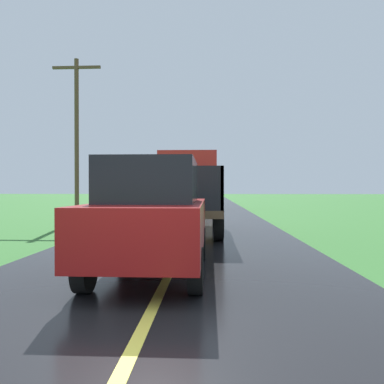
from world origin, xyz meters
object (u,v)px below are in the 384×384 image
(utility_pole_roadside, at_px, (77,133))
(following_car, at_px, (153,215))
(banana_truck_near, at_px, (186,190))
(banana_truck_far, at_px, (203,189))

(utility_pole_roadside, distance_m, following_car, 12.33)
(banana_truck_near, xyz_separation_m, banana_truck_far, (0.30, 15.10, -0.00))
(utility_pole_roadside, bearing_deg, following_car, -63.56)
(banana_truck_far, relative_size, following_car, 1.42)
(following_car, bearing_deg, utility_pole_roadside, 116.44)
(banana_truck_near, xyz_separation_m, following_car, (-0.14, -6.41, -0.40))
(banana_truck_near, height_order, banana_truck_far, same)
(banana_truck_far, height_order, utility_pole_roadside, utility_pole_roadside)
(utility_pole_roadside, bearing_deg, banana_truck_far, 62.03)
(banana_truck_near, distance_m, following_car, 6.43)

